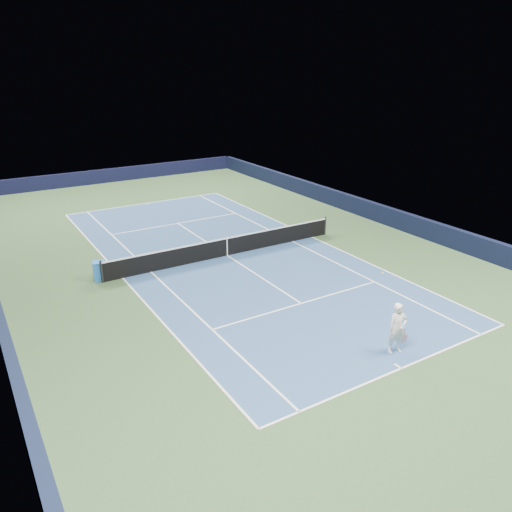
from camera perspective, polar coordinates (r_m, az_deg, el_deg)
ground at (r=25.70m, az=-3.31°, el=0.05°), size 40.00×40.00×0.00m
wall_far at (r=43.38m, az=-16.07°, el=8.88°), size 22.00×0.35×1.10m
wall_right at (r=31.81m, az=14.13°, el=4.69°), size 0.35×40.00×1.10m
court_surface at (r=25.70m, az=-3.31°, el=0.05°), size 10.97×23.77×0.01m
baseline_far at (r=36.11m, az=-12.39°, el=5.92°), size 10.97×0.08×0.00m
baseline_near at (r=17.30m, az=16.29°, el=-12.22°), size 10.97×0.08×0.00m
sideline_doubles_right at (r=28.53m, az=6.42°, el=2.17°), size 0.08×23.77×0.00m
sideline_doubles_left at (r=23.82m, az=-14.99°, el=-2.45°), size 0.08×23.77×0.00m
sideline_singles_right at (r=27.75m, az=4.18°, el=1.69°), size 0.08×23.77×0.00m
sideline_singles_left at (r=24.18m, az=-11.91°, el=-1.79°), size 0.08×23.77×0.00m
service_line_far at (r=31.18m, az=-8.94°, el=3.71°), size 8.23×0.08×0.00m
service_line_near at (r=20.76m, az=5.19°, el=-5.42°), size 8.23×0.08×0.00m
center_service_line at (r=25.70m, az=-3.31°, el=0.07°), size 0.08×12.80×0.00m
center_mark_far at (r=35.98m, az=-12.31°, el=5.87°), size 0.08×0.30×0.00m
center_mark_near at (r=17.38m, az=15.92°, el=-12.01°), size 0.08×0.30×0.00m
tennis_net at (r=25.53m, az=-3.33°, el=1.10°), size 12.90×0.10×1.07m
sponsor_cube at (r=23.75m, az=-17.43°, el=-1.63°), size 0.63×0.59×0.90m
tennis_player at (r=17.69m, az=15.87°, el=-7.97°), size 0.86×1.33×2.59m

